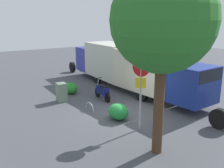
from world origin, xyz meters
TOP-DOWN VIEW (x-y plane):
  - ground_plane at (0.00, 0.00)m, footprint 60.00×60.00m
  - box_truck_near at (0.64, -2.95)m, footprint 7.90×2.61m
  - box_truck_far at (6.72, -2.95)m, footprint 7.69×2.52m
  - motorcycle at (2.60, -0.22)m, footprint 1.81×0.55m
  - stop_sign at (-1.77, 0.66)m, footprint 0.71×0.33m
  - street_tree at (-3.54, 1.35)m, footprint 3.37×3.37m
  - utility_cabinet at (3.67, 1.89)m, footprint 0.65×0.56m
  - bike_rack_hoop at (1.48, 1.27)m, footprint 0.85×0.05m
  - shrub_near_sign at (-0.31, 0.72)m, footprint 1.08×0.88m
  - shrub_mid_verge at (4.83, 0.80)m, footprint 1.03×0.85m

SIDE VIEW (x-z plane):
  - ground_plane at x=0.00m, z-range 0.00..0.00m
  - bike_rack_hoop at x=1.48m, z-range -0.43..0.43m
  - shrub_mid_verge at x=4.83m, z-range 0.00..0.70m
  - shrub_near_sign at x=-0.31m, z-range 0.00..0.74m
  - motorcycle at x=2.60m, z-range -0.08..1.12m
  - utility_cabinet at x=3.67m, z-range 0.00..1.08m
  - box_truck_near at x=0.64m, z-range 0.17..2.97m
  - box_truck_far at x=6.72m, z-range 0.16..3.05m
  - stop_sign at x=-1.77m, z-range 0.51..3.60m
  - street_tree at x=-3.54m, z-range 1.40..7.64m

